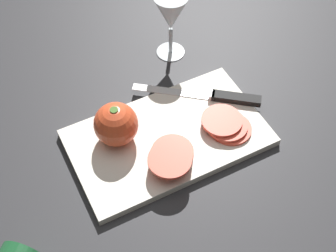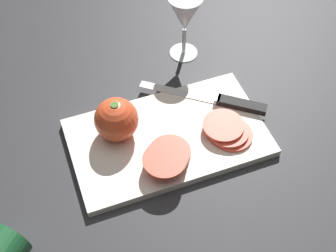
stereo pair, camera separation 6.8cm
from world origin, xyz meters
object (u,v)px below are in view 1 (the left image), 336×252
Objects in this scene: wine_glass at (171,15)px; whole_tomato at (116,124)px; tomato_slice_stack_near at (171,156)px; knife at (224,97)px; tomato_slice_stack_far at (227,125)px.

wine_glass is 1.81× the size of whole_tomato.
tomato_slice_stack_near is at bearing 62.80° from wine_glass.
whole_tomato is (0.22, 0.19, -0.05)m from wine_glass.
knife is 2.07× the size of tomato_slice_stack_near.
whole_tomato reaches higher than tomato_slice_stack_far.
whole_tomato is 0.23m from tomato_slice_stack_far.
tomato_slice_stack_near is (0.15, 0.29, -0.08)m from wine_glass.
knife is at bearing 97.76° from wine_glass.
wine_glass reaches higher than whole_tomato.
tomato_slice_stack_near reaches higher than tomato_slice_stack_far.
whole_tomato is at bearing 35.05° from knife.
wine_glass is at bearing -117.20° from tomato_slice_stack_near.
wine_glass is at bearing -92.12° from tomato_slice_stack_far.
wine_glass reaches higher than tomato_slice_stack_far.
wine_glass is at bearing -45.01° from knife.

